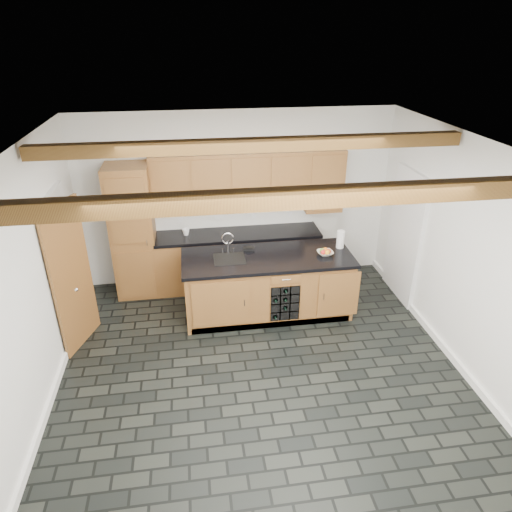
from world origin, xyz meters
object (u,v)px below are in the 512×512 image
(island, at_px, (268,285))
(paper_towel, at_px, (340,239))
(kitchen_scale, at_px, (249,248))
(fruit_bowl, at_px, (325,253))

(island, xyz_separation_m, paper_towel, (1.11, 0.15, 0.60))
(kitchen_scale, xyz_separation_m, paper_towel, (1.35, -0.12, 0.11))
(fruit_bowl, bearing_deg, paper_towel, 35.51)
(paper_towel, bearing_deg, fruit_bowl, -144.49)
(kitchen_scale, height_order, fruit_bowl, fruit_bowl)
(kitchen_scale, distance_m, fruit_bowl, 1.12)
(island, distance_m, kitchen_scale, 0.61)
(island, relative_size, fruit_bowl, 10.91)
(kitchen_scale, height_order, paper_towel, paper_towel)
(paper_towel, bearing_deg, kitchen_scale, 174.97)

